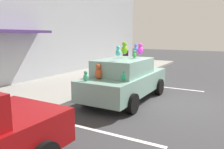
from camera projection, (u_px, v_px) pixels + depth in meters
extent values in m
plane|color=#38383A|center=(171.00, 103.00, 8.03)|extent=(60.00, 60.00, 0.00)
cube|color=gray|center=(64.00, 86.00, 10.45)|extent=(24.00, 4.00, 0.15)
cube|color=#B2B7C1|center=(28.00, 18.00, 10.96)|extent=(24.00, 0.30, 6.40)
cube|color=#4A2D72|center=(12.00, 31.00, 9.65)|extent=(3.60, 1.10, 0.12)
cube|color=silver|center=(163.00, 87.00, 10.50)|extent=(0.12, 3.60, 0.01)
cube|color=silver|center=(97.00, 131.00, 5.69)|extent=(0.12, 3.60, 0.01)
cube|color=#7DA69A|center=(126.00, 83.00, 8.36)|extent=(4.23, 1.70, 0.68)
cube|color=#7DA69A|center=(124.00, 67.00, 8.07)|extent=(2.20, 1.50, 0.56)
cylinder|color=black|center=(122.00, 83.00, 9.95)|extent=(0.64, 0.22, 0.64)
cylinder|color=black|center=(159.00, 87.00, 9.12)|extent=(0.64, 0.22, 0.64)
cylinder|color=black|center=(87.00, 96.00, 7.71)|extent=(0.64, 0.22, 0.64)
cylinder|color=black|center=(132.00, 104.00, 6.88)|extent=(0.64, 0.22, 0.64)
ellipsoid|color=green|center=(134.00, 55.00, 8.05)|extent=(0.16, 0.13, 0.19)
sphere|color=green|center=(134.00, 52.00, 8.03)|extent=(0.10, 0.10, 0.10)
ellipsoid|color=#5475D4|center=(136.00, 49.00, 8.85)|extent=(0.20, 0.16, 0.23)
sphere|color=#5475D4|center=(136.00, 45.00, 8.83)|extent=(0.13, 0.13, 0.13)
ellipsoid|color=#565EC9|center=(147.00, 66.00, 9.17)|extent=(0.26, 0.21, 0.30)
sphere|color=#565EC9|center=(147.00, 61.00, 9.14)|extent=(0.16, 0.16, 0.16)
ellipsoid|color=#C85029|center=(98.00, 74.00, 7.26)|extent=(0.28, 0.23, 0.34)
sphere|color=#C85029|center=(98.00, 67.00, 7.23)|extent=(0.18, 0.18, 0.18)
ellipsoid|color=#10539D|center=(104.00, 74.00, 7.42)|extent=(0.20, 0.17, 0.24)
sphere|color=#10539D|center=(104.00, 69.00, 7.39)|extent=(0.13, 0.13, 0.13)
ellipsoid|color=#3BAA79|center=(86.00, 77.00, 6.95)|extent=(0.18, 0.15, 0.22)
sphere|color=#3BAA79|center=(86.00, 73.00, 6.93)|extent=(0.12, 0.12, 0.12)
ellipsoid|color=#50DBD7|center=(118.00, 53.00, 7.29)|extent=(0.20, 0.16, 0.24)
sphere|color=#50DBD7|center=(118.00, 48.00, 7.26)|extent=(0.13, 0.13, 0.13)
ellipsoid|color=#64B416|center=(124.00, 50.00, 8.45)|extent=(0.27, 0.22, 0.32)
sphere|color=#64B416|center=(124.00, 44.00, 8.41)|extent=(0.17, 0.17, 0.17)
ellipsoid|color=#20BE7C|center=(124.00, 77.00, 6.93)|extent=(0.20, 0.16, 0.23)
sphere|color=#20BE7C|center=(124.00, 72.00, 6.90)|extent=(0.13, 0.13, 0.13)
ellipsoid|color=#EF30DC|center=(140.00, 51.00, 8.39)|extent=(0.25, 0.20, 0.29)
sphere|color=#EF30DC|center=(140.00, 45.00, 8.36)|extent=(0.16, 0.16, 0.16)
ellipsoid|color=yellow|center=(122.00, 76.00, 7.06)|extent=(0.24, 0.20, 0.29)
sphere|color=yellow|center=(122.00, 70.00, 7.02)|extent=(0.15, 0.15, 0.15)
ellipsoid|color=#9E723D|center=(93.00, 82.00, 9.72)|extent=(0.41, 0.34, 0.51)
sphere|color=#9E723D|center=(93.00, 73.00, 9.65)|extent=(0.29, 0.29, 0.29)
sphere|color=#9E723D|center=(92.00, 71.00, 9.55)|extent=(0.12, 0.12, 0.12)
sphere|color=#9E723D|center=(95.00, 71.00, 9.72)|extent=(0.12, 0.12, 0.12)
cylinder|color=#3A144A|center=(125.00, 63.00, 12.73)|extent=(0.32, 0.32, 1.40)
sphere|color=tan|center=(126.00, 48.00, 12.59)|extent=(0.24, 0.24, 0.24)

